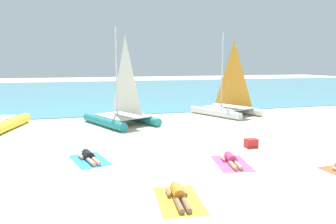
# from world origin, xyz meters

# --- Properties ---
(ground_plane) EXTENTS (120.00, 120.00, 0.00)m
(ground_plane) POSITION_xyz_m (0.00, 10.00, 0.00)
(ground_plane) COLOR beige
(ocean_water) EXTENTS (120.00, 40.00, 0.05)m
(ocean_water) POSITION_xyz_m (0.00, 32.51, 0.03)
(ocean_water) COLOR #4C9EB7
(ocean_water) RESTS_ON ground
(sailboat_teal) EXTENTS (4.09, 4.92, 5.50)m
(sailboat_teal) POSITION_xyz_m (-1.56, 9.52, 0.82)
(sailboat_teal) COLOR teal
(sailboat_teal) RESTS_ON ground
(sailboat_white) EXTENTS (4.10, 4.90, 5.47)m
(sailboat_white) POSITION_xyz_m (5.73, 10.86, 0.82)
(sailboat_white) COLOR white
(sailboat_white) RESTS_ON ground
(towel_leftmost) EXTENTS (1.50, 2.10, 0.01)m
(towel_leftmost) POSITION_xyz_m (-3.78, 2.88, 0.01)
(towel_leftmost) COLOR #338CD8
(towel_leftmost) RESTS_ON ground
(sunbather_leftmost) EXTENTS (0.74, 1.56, 0.30)m
(sunbather_leftmost) POSITION_xyz_m (-3.80, 2.95, 0.13)
(sunbather_leftmost) COLOR black
(sunbather_leftmost) RESTS_ON towel_leftmost
(towel_center_left) EXTENTS (1.33, 2.02, 0.01)m
(towel_center_left) POSITION_xyz_m (-1.81, -1.34, 0.01)
(towel_center_left) COLOR yellow
(towel_center_left) RESTS_ON ground
(sunbather_center_left) EXTENTS (0.61, 1.57, 0.30)m
(sunbather_center_left) POSITION_xyz_m (-1.80, -1.27, 0.13)
(sunbather_center_left) COLOR orange
(sunbather_center_left) RESTS_ON towel_center_left
(towel_center_right) EXTENTS (1.46, 2.08, 0.01)m
(towel_center_right) POSITION_xyz_m (0.95, 1.05, 0.01)
(towel_center_right) COLOR #D84C99
(towel_center_right) RESTS_ON ground
(sunbather_center_right) EXTENTS (0.71, 1.56, 0.30)m
(sunbather_center_right) POSITION_xyz_m (0.97, 1.12, 0.13)
(sunbather_center_right) COLOR #D83372
(sunbather_center_right) RESTS_ON towel_center_right
(cooler_box) EXTENTS (0.50, 0.36, 0.36)m
(cooler_box) POSITION_xyz_m (2.76, 2.82, 0.18)
(cooler_box) COLOR red
(cooler_box) RESTS_ON ground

